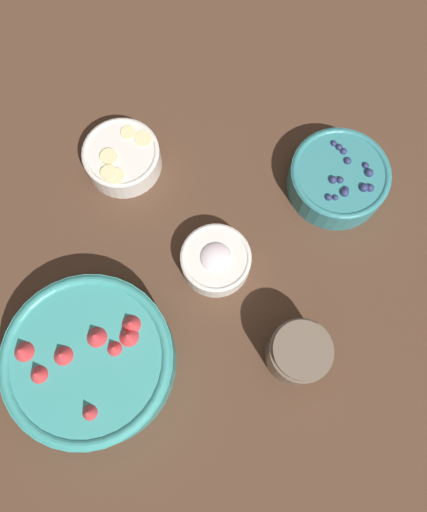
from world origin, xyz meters
The scene contains 6 objects.
ground_plane centered at (0.00, 0.00, 0.00)m, with size 4.00×4.00×0.00m, color #4C3323.
bowl_strawberries centered at (-0.26, -0.13, 0.04)m, with size 0.25×0.25×0.10m.
bowl_blueberries centered at (0.21, 0.05, 0.03)m, with size 0.17×0.17×0.06m.
bowl_bananas centered at (-0.14, 0.20, 0.03)m, with size 0.13×0.13×0.05m.
bowl_cream centered at (-0.03, -0.03, 0.03)m, with size 0.11×0.11×0.05m.
jar_chocolate centered at (0.05, -0.20, 0.04)m, with size 0.09×0.09×0.09m.
Camera 1 is at (-0.10, -0.24, 0.80)m, focal length 35.00 mm.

